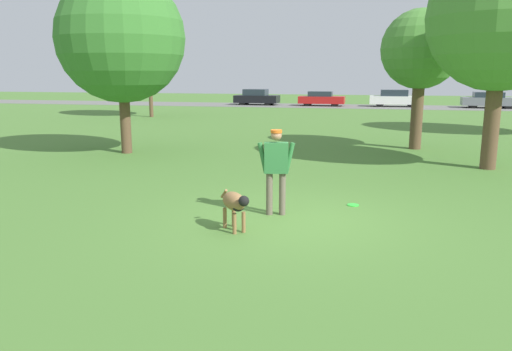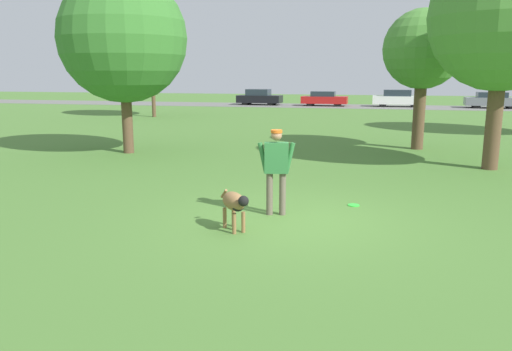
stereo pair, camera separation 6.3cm
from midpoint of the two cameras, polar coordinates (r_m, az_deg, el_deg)
name	(u,v)px [view 1 (the left image)]	position (r m, az deg, el deg)	size (l,w,h in m)	color
ground_plane	(293,220)	(9.68, 4.05, -5.06)	(120.00, 120.00, 0.00)	#4C7A33
far_road_strip	(356,106)	(44.41, 11.37, 7.75)	(120.00, 6.00, 0.01)	slate
person	(276,164)	(9.78, 2.13, 1.27)	(0.74, 0.31, 1.70)	#665B4C
dog	(235,203)	(8.87, -2.63, -3.16)	(0.76, 0.84, 0.72)	olive
frisbee	(353,205)	(10.88, 10.87, -3.33)	(0.25, 0.25, 0.02)	#33D838
tree_far_left	(148,39)	(33.57, -12.25, 14.98)	(4.50, 4.50, 7.19)	brown
tree_near_right	(501,18)	(16.15, 26.14, 15.83)	(4.11, 4.11, 6.37)	brown
tree_mid_center	(421,50)	(19.51, 18.24, 13.44)	(2.87, 2.87, 5.08)	brown
tree_near_left	(121,38)	(18.21, -15.26, 14.87)	(4.38, 4.38, 6.14)	brown
parked_car_black	(257,97)	(45.85, 0.02, 8.93)	(4.01, 1.91, 1.42)	black
parked_car_red	(321,99)	(44.67, 7.45, 8.71)	(3.99, 1.77, 1.28)	red
parked_car_white	(395,98)	(44.77, 15.57, 8.49)	(4.33, 1.71, 1.45)	white
parked_car_grey	(489,100)	(45.66, 25.07, 7.82)	(4.42, 2.04, 1.31)	slate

